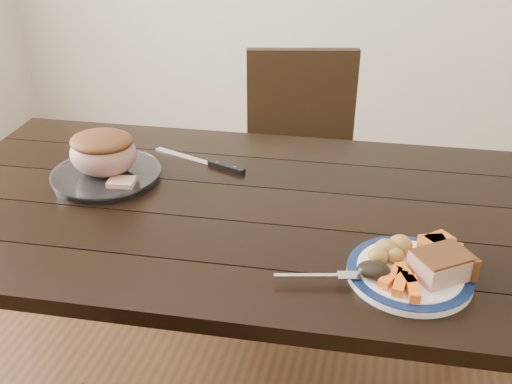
% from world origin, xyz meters
% --- Properties ---
extents(dining_table, '(1.67, 1.02, 0.75)m').
position_xyz_m(dining_table, '(0.00, 0.00, 0.66)').
color(dining_table, black).
rests_on(dining_table, ground).
extents(chair_far, '(0.51, 0.52, 0.93)m').
position_xyz_m(chair_far, '(0.07, 0.74, 0.52)').
color(chair_far, black).
rests_on(chair_far, ground).
extents(dinner_plate, '(0.26, 0.26, 0.02)m').
position_xyz_m(dinner_plate, '(0.46, -0.21, 0.76)').
color(dinner_plate, white).
rests_on(dinner_plate, dining_table).
extents(plate_rim, '(0.26, 0.26, 0.02)m').
position_xyz_m(plate_rim, '(0.46, -0.21, 0.77)').
color(plate_rim, '#0D1C43').
rests_on(plate_rim, dinner_plate).
extents(serving_platter, '(0.29, 0.29, 0.02)m').
position_xyz_m(serving_platter, '(-0.37, 0.04, 0.76)').
color(serving_platter, white).
rests_on(serving_platter, dining_table).
extents(pork_slice, '(0.14, 0.13, 0.05)m').
position_xyz_m(pork_slice, '(0.52, -0.21, 0.79)').
color(pork_slice, tan).
rests_on(pork_slice, dinner_plate).
extents(roasted_potatoes, '(0.09, 0.09, 0.04)m').
position_xyz_m(roasted_potatoes, '(0.42, -0.18, 0.79)').
color(roasted_potatoes, gold).
rests_on(roasted_potatoes, dinner_plate).
extents(carrot_batons, '(0.08, 0.11, 0.02)m').
position_xyz_m(carrot_batons, '(0.45, -0.27, 0.78)').
color(carrot_batons, orange).
rests_on(carrot_batons, dinner_plate).
extents(pumpkin_wedges, '(0.10, 0.09, 0.04)m').
position_xyz_m(pumpkin_wedges, '(0.52, -0.14, 0.79)').
color(pumpkin_wedges, orange).
rests_on(pumpkin_wedges, dinner_plate).
extents(dark_mushroom, '(0.07, 0.05, 0.03)m').
position_xyz_m(dark_mushroom, '(0.39, -0.25, 0.79)').
color(dark_mushroom, black).
rests_on(dark_mushroom, dinner_plate).
extents(fork, '(0.18, 0.06, 0.00)m').
position_xyz_m(fork, '(0.29, -0.28, 0.77)').
color(fork, silver).
rests_on(fork, dinner_plate).
extents(roast_joint, '(0.19, 0.16, 0.12)m').
position_xyz_m(roast_joint, '(-0.37, 0.04, 0.83)').
color(roast_joint, '#AD7869').
rests_on(roast_joint, serving_platter).
extents(cut_slice, '(0.08, 0.06, 0.02)m').
position_xyz_m(cut_slice, '(-0.29, -0.02, 0.78)').
color(cut_slice, tan).
rests_on(cut_slice, serving_platter).
extents(carving_knife, '(0.31, 0.12, 0.01)m').
position_xyz_m(carving_knife, '(-0.10, 0.19, 0.76)').
color(carving_knife, silver).
rests_on(carving_knife, dining_table).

